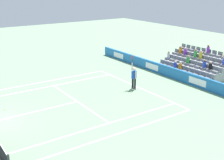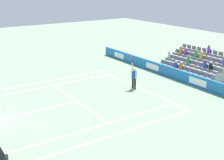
{
  "view_description": "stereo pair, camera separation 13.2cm",
  "coord_description": "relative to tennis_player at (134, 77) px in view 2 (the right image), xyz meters",
  "views": [
    {
      "loc": [
        -17.53,
        2.51,
        8.02
      ],
      "look_at": [
        -0.11,
        -9.31,
        1.1
      ],
      "focal_mm": 47.66,
      "sensor_mm": 36.0,
      "label": 1
    },
    {
      "loc": [
        -17.6,
        2.4,
        8.02
      ],
      "look_at": [
        -0.11,
        -9.31,
        1.1
      ],
      "focal_mm": 47.66,
      "sensor_mm": 36.0,
      "label": 2
    }
  ],
  "objects": [
    {
      "name": "line_service",
      "position": [
        0.22,
        4.91,
        -0.99
      ],
      "size": [
        8.23,
        0.1,
        0.01
      ],
      "primitive_type": "cube",
      "color": "white",
      "rests_on": "ground"
    },
    {
      "name": "line_centre_mark",
      "position": [
        0.22,
        -0.48,
        -0.99
      ],
      "size": [
        0.1,
        0.2,
        0.01
      ],
      "primitive_type": "cube",
      "color": "white",
      "rests_on": "ground"
    },
    {
      "name": "line_doubles_sideline_right",
      "position": [
        -5.27,
        5.36,
        -0.99
      ],
      "size": [
        0.1,
        11.89,
        0.01
      ],
      "primitive_type": "cube",
      "color": "white",
      "rests_on": "ground"
    },
    {
      "name": "stadium_stand",
      "position": [
        0.21,
        -7.52,
        -0.3
      ],
      "size": [
        6.2,
        3.8,
        2.59
      ],
      "color": "gray",
      "rests_on": "ground"
    },
    {
      "name": "loose_tennis_ball",
      "position": [
        1.66,
        9.56,
        -0.96
      ],
      "size": [
        0.07,
        0.07,
        0.07
      ],
      "primitive_type": "sphere",
      "color": "#D1E533",
      "rests_on": "ground"
    },
    {
      "name": "line_baseline",
      "position": [
        0.22,
        -0.58,
        -0.99
      ],
      "size": [
        10.97,
        0.1,
        0.01
      ],
      "primitive_type": "cube",
      "color": "white",
      "rests_on": "ground"
    },
    {
      "name": "line_singles_sideline_right",
      "position": [
        -3.9,
        5.36,
        -0.99
      ],
      "size": [
        0.1,
        11.89,
        0.01
      ],
      "primitive_type": "cube",
      "color": "white",
      "rests_on": "ground"
    },
    {
      "name": "line_centre_service",
      "position": [
        0.22,
        8.11,
        -0.99
      ],
      "size": [
        0.1,
        6.4,
        0.01
      ],
      "primitive_type": "cube",
      "color": "white",
      "rests_on": "ground"
    },
    {
      "name": "sponsor_barrier",
      "position": [
        0.22,
        -4.58,
        -0.52
      ],
      "size": [
        21.82,
        0.22,
        0.95
      ],
      "color": "#1E66AD",
      "rests_on": "ground"
    },
    {
      "name": "line_singles_sideline_left",
      "position": [
        4.33,
        5.36,
        -0.99
      ],
      "size": [
        0.1,
        11.89,
        0.01
      ],
      "primitive_type": "cube",
      "color": "white",
      "rests_on": "ground"
    },
    {
      "name": "line_doubles_sideline_left",
      "position": [
        5.7,
        5.36,
        -0.99
      ],
      "size": [
        0.1,
        11.89,
        0.01
      ],
      "primitive_type": "cube",
      "color": "white",
      "rests_on": "ground"
    },
    {
      "name": "tennis_player",
      "position": [
        0.0,
        0.0,
        0.0
      ],
      "size": [
        0.53,
        0.39,
        2.85
      ],
      "color": "black",
      "rests_on": "ground"
    }
  ]
}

